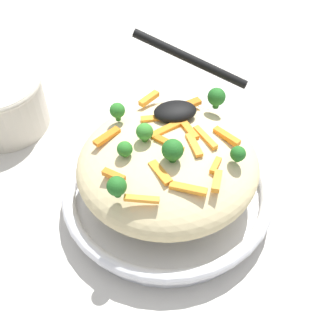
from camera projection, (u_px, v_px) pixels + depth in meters
name	position (u px, v px, depth m)	size (l,w,h in m)	color
ground_plane	(168.00, 202.00, 0.63)	(2.40, 2.40, 0.00)	beige
serving_bowl	(168.00, 192.00, 0.62)	(0.29, 0.29, 0.04)	silver
pasta_mound	(168.00, 165.00, 0.58)	(0.24, 0.23, 0.08)	beige
carrot_piece_0	(160.00, 172.00, 0.51)	(0.04, 0.01, 0.01)	orange
carrot_piece_1	(190.00, 131.00, 0.56)	(0.03, 0.01, 0.01)	orange
carrot_piece_2	(152.00, 119.00, 0.58)	(0.03, 0.01, 0.01)	orange
carrot_piece_3	(216.00, 165.00, 0.52)	(0.02, 0.01, 0.01)	orange
carrot_piece_4	(114.00, 175.00, 0.51)	(0.03, 0.01, 0.01)	orange
carrot_piece_5	(168.00, 145.00, 0.54)	(0.04, 0.01, 0.01)	orange
carrot_piece_6	(149.00, 99.00, 0.61)	(0.03, 0.01, 0.01)	orange
carrot_piece_7	(188.00, 189.00, 0.50)	(0.04, 0.01, 0.01)	orange
carrot_piece_8	(194.00, 145.00, 0.54)	(0.04, 0.01, 0.01)	orange
carrot_piece_9	(162.00, 130.00, 0.56)	(0.04, 0.01, 0.01)	orange
carrot_piece_10	(205.00, 138.00, 0.55)	(0.04, 0.01, 0.01)	orange
carrot_piece_11	(142.00, 199.00, 0.49)	(0.04, 0.01, 0.01)	orange
carrot_piece_12	(191.00, 104.00, 0.60)	(0.03, 0.01, 0.01)	orange
carrot_piece_13	(226.00, 135.00, 0.56)	(0.04, 0.01, 0.01)	orange
carrot_piece_14	(217.00, 181.00, 0.51)	(0.03, 0.01, 0.01)	orange
carrot_piece_15	(107.00, 136.00, 0.56)	(0.04, 0.01, 0.01)	orange
broccoli_floret_0	(117.00, 111.00, 0.57)	(0.02, 0.02, 0.03)	#296820
broccoli_floret_1	(216.00, 97.00, 0.59)	(0.02, 0.02, 0.03)	#205B1C
broccoli_floret_2	(125.00, 149.00, 0.53)	(0.02, 0.02, 0.02)	#296820
broccoli_floret_3	(145.00, 132.00, 0.54)	(0.02, 0.02, 0.03)	#377928
broccoli_floret_4	(117.00, 186.00, 0.49)	(0.02, 0.02, 0.03)	#205B1C
broccoli_floret_5	(176.00, 150.00, 0.51)	(0.03, 0.03, 0.03)	#205B1C
broccoli_floret_6	(238.00, 154.00, 0.53)	(0.02, 0.02, 0.02)	#205B1C
serving_spoon	(181.00, 91.00, 0.59)	(0.15, 0.13, 0.07)	black
companion_bowl	(0.00, 101.00, 0.71)	(0.14, 0.14, 0.09)	beige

